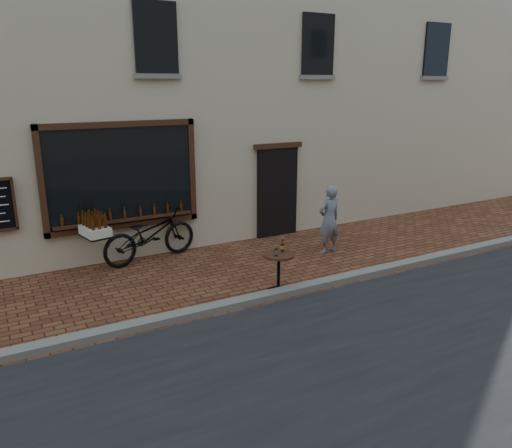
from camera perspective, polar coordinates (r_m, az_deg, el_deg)
ground at (r=8.96m, az=3.36°, el=-8.69°), size 90.00×90.00×0.00m
kerb at (r=9.09m, az=2.69°, el=-7.89°), size 90.00×0.25×0.12m
shop_building at (r=14.14m, az=-11.35°, el=20.75°), size 28.00×6.20×10.00m
cargo_bicycle at (r=10.94m, az=-12.24°, el=-1.18°), size 2.60×1.22×1.22m
bistro_table at (r=9.09m, az=2.62°, el=-4.69°), size 0.58×0.58×1.00m
pedestrian at (r=11.24m, az=8.36°, el=0.50°), size 0.59×0.41×1.55m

